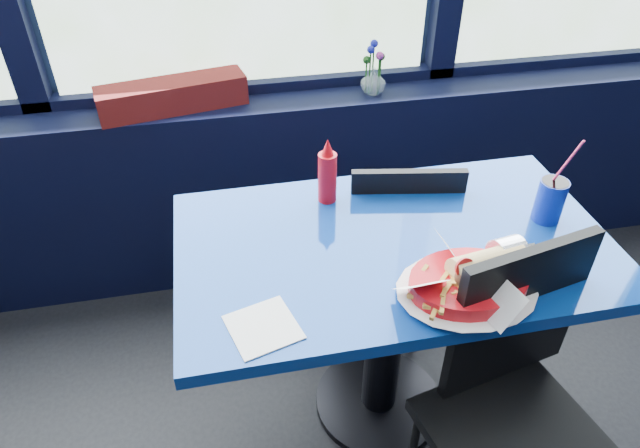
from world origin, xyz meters
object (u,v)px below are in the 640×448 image
Objects in this scene: flower_vase at (373,78)px; chair_near_front at (515,393)px; near_table at (390,289)px; food_basket at (471,281)px; planter_box at (173,95)px; chair_near_back at (386,240)px; soda_cup at (550,199)px; ketchup_bottle at (327,174)px.

chair_near_front is at bearing -87.43° from flower_vase.
near_table is 3.28× the size of food_basket.
near_table is 2.25× the size of planter_box.
food_basket is at bearing -63.00° from near_table.
chair_near_front reaches higher than near_table.
food_basket is (0.02, -0.56, 0.32)m from chair_near_back.
chair_near_back is 3.04× the size of soda_cup.
ketchup_bottle is (-0.26, 0.47, 0.05)m from food_basket.
chair_near_front is 3.34× the size of soda_cup.
soda_cup is at bearing 1.67° from near_table.
planter_box is 0.76m from ketchup_bottle.
food_basket is 1.75× the size of ketchup_bottle.
planter_box reaches higher than near_table.
chair_near_back reaches higher than near_table.
soda_cup is at bearing -20.11° from ketchup_bottle.
chair_near_back is (0.10, 0.33, -0.09)m from near_table.
food_basket is (0.12, -0.23, 0.22)m from near_table.
ketchup_bottle is at bearing 108.28° from chair_near_front.
planter_box is 1.34m from soda_cup.
food_basket is (-0.10, 0.15, 0.27)m from chair_near_front.
planter_box reaches higher than food_basket.
soda_cup reaches higher than near_table.
planter_box reaches higher than chair_near_back.
food_basket is at bearing -60.89° from ketchup_bottle.
near_table is 0.39m from ketchup_bottle.
ketchup_bottle is (-0.36, 0.62, 0.32)m from chair_near_front.
flower_vase reaches higher than chair_near_back.
chair_near_back is 3.95× the size of ketchup_bottle.
ketchup_bottle is at bearing 159.89° from soda_cup.
chair_near_back is 0.59m from soda_cup.
near_table is 1.32× the size of chair_near_front.
chair_near_front is 4.34× the size of ketchup_bottle.
flower_vase reaches higher than planter_box.
food_basket is at bearing 111.87° from chair_near_front.
food_basket reaches higher than chair_near_back.
chair_near_front is 2.48× the size of food_basket.
near_table is at bearing 107.81° from chair_near_front.
chair_near_back is at bearing 73.86° from near_table.
ketchup_bottle is at bearing -117.26° from flower_vase.
ketchup_bottle is (-0.24, -0.10, 0.37)m from chair_near_back.
near_table is at bearing 84.15° from chair_near_back.
chair_near_back is at bearing 21.93° from ketchup_bottle.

